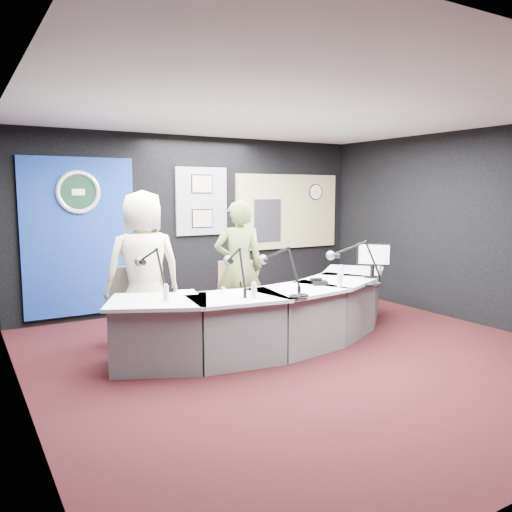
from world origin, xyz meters
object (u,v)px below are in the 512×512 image
armchair_right (239,295)px  person_woman (239,267)px  broadcast_desk (276,315)px  armchair_left (145,305)px  person_man (144,269)px

armchair_right → person_woman: person_woman is taller
broadcast_desk → person_woman: person_woman is taller
person_woman → broadcast_desk: bearing=127.6°
armchair_left → armchair_right: armchair_right is taller
broadcast_desk → person_woman: bearing=103.0°
person_man → person_woman: person_man is taller
armchair_left → armchair_right: (1.28, -0.12, 0.02)m
person_woman → person_man: bearing=19.2°
armchair_right → person_woman: (-0.00, 0.00, 0.37)m
person_man → armchair_left: bearing=-0.0°
person_man → person_woman: size_ratio=1.07×
armchair_left → person_woman: 1.34m
armchair_right → person_man: size_ratio=0.55×
broadcast_desk → person_man: bearing=150.7°
broadcast_desk → person_woman: 0.88m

